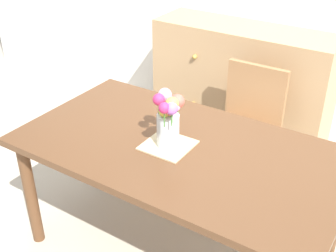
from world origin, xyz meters
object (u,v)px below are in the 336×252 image
Objects in this scene: flower_vase at (169,117)px; dresser at (241,88)px; chair_far at (247,122)px; dining_table at (179,159)px.

dresser is at bearing 97.93° from flower_vase.
dresser is 4.60× the size of flower_vase.
chair_far is 0.94m from flower_vase.
dining_table is at bearing -79.82° from dresser.
flower_vase is at bearing -147.66° from dining_table.
chair_far is 0.64× the size of dresser.
flower_vase is (-0.09, -0.85, 0.40)m from chair_far.
dining_table is 5.66× the size of flower_vase.
chair_far is at bearing 87.12° from dining_table.
dining_table is 0.26m from flower_vase.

